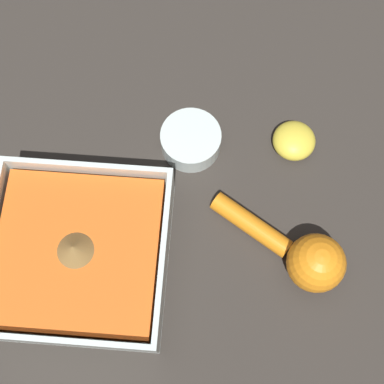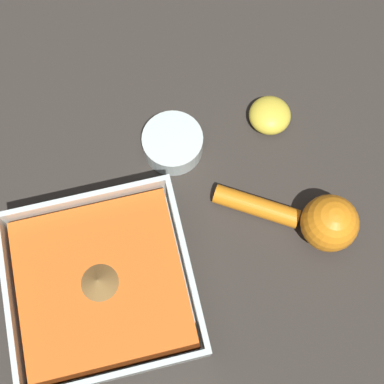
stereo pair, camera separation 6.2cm
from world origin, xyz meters
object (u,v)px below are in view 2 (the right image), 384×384
lemon_squeezer (317,220)px  lemon_half (270,115)px  square_dish (103,286)px  spice_bowl (173,144)px

lemon_squeezer → lemon_half: bearing=126.5°
square_dish → lemon_squeezer: square_dish is taller
lemon_half → square_dish: bearing=124.4°
square_dish → spice_bowl: 0.19m
lemon_squeezer → lemon_half: 0.15m
square_dish → spice_bowl: bearing=-36.1°
lemon_squeezer → lemon_half: size_ratio=2.91×
spice_bowl → lemon_squeezer: size_ratio=0.48×
spice_bowl → lemon_half: spice_bowl is taller
spice_bowl → lemon_squeezer: 0.20m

